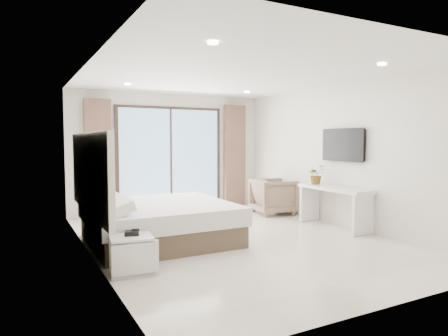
{
  "coord_description": "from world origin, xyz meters",
  "views": [
    {
      "loc": [
        -3.23,
        -5.71,
        1.64
      ],
      "look_at": [
        -0.0,
        0.4,
        1.15
      ],
      "focal_mm": 32.0,
      "sensor_mm": 36.0,
      "label": 1
    }
  ],
  "objects_px": {
    "bed": "(159,222)",
    "nightstand": "(131,255)",
    "console_desk": "(334,198)",
    "armchair": "(274,195)"
  },
  "relations": [
    {
      "from": "bed",
      "to": "nightstand",
      "type": "relative_size",
      "value": 3.97
    },
    {
      "from": "bed",
      "to": "nightstand",
      "type": "distance_m",
      "value": 1.54
    },
    {
      "from": "nightstand",
      "to": "bed",
      "type": "bearing_deg",
      "value": 66.92
    },
    {
      "from": "nightstand",
      "to": "console_desk",
      "type": "distance_m",
      "value": 4.12
    },
    {
      "from": "nightstand",
      "to": "armchair",
      "type": "relative_size",
      "value": 0.65
    },
    {
      "from": "bed",
      "to": "console_desk",
      "type": "height_order",
      "value": "console_desk"
    },
    {
      "from": "bed",
      "to": "armchair",
      "type": "xyz_separation_m",
      "value": [
        3.05,
        1.15,
        0.11
      ]
    },
    {
      "from": "bed",
      "to": "nightstand",
      "type": "xyz_separation_m",
      "value": [
        -0.79,
        -1.32,
        -0.09
      ]
    },
    {
      "from": "console_desk",
      "to": "bed",
      "type": "bearing_deg",
      "value": 170.56
    },
    {
      "from": "bed",
      "to": "nightstand",
      "type": "height_order",
      "value": "bed"
    }
  ]
}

